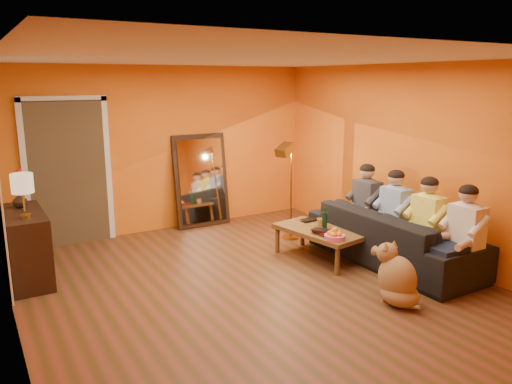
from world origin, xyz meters
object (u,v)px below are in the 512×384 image
tumbler (321,222)px  person_far_right (367,206)px  table_lamp (23,196)px  person_far_left (465,236)px  sofa (392,236)px  vase (20,200)px  person_mid_left (428,225)px  wine_bottle (325,218)px  dog (397,274)px  person_mid_right (395,215)px  floor_lamp (291,193)px  mirror_frame (201,180)px  laptop (314,220)px  sideboard (26,246)px  coffee_table (319,244)px

tumbler → person_far_right: bearing=-3.9°
table_lamp → person_far_left: size_ratio=0.42×
person_far_left → person_far_right: bearing=90.0°
sofa → tumbler: bearing=42.7°
vase → sofa: bearing=-25.8°
person_mid_left → wine_bottle: bearing=130.8°
dog → person_mid_left: 1.16m
person_mid_left → person_mid_right: (0.00, 0.55, 0.00)m
person_far_left → floor_lamp: bearing=106.0°
mirror_frame → person_far_right: (1.58, -2.23, -0.15)m
laptop → sideboard: bearing=159.3°
person_mid_left → person_far_right: size_ratio=1.00×
sideboard → wine_bottle: size_ratio=3.81×
person_far_right → wine_bottle: size_ratio=3.94×
person_far_right → vase: person_far_right is taller
floor_lamp → laptop: bearing=-114.0°
mirror_frame → person_far_right: mirror_frame is taller
wine_bottle → person_far_left: bearing=-61.1°
mirror_frame → person_mid_left: bearing=-64.6°
tumbler → person_far_left: bearing=-65.4°
laptop → floor_lamp: bearing=82.9°
coffee_table → sofa: bearing=-46.7°
sideboard → person_mid_right: size_ratio=0.97×
sideboard → vase: (0.00, 0.25, 0.52)m
dog → person_far_left: person_far_left is taller
mirror_frame → coffee_table: bearing=-73.5°
person_mid_right → wine_bottle: 0.95m
tumbler → vase: (-3.59, 1.35, 0.47)m
mirror_frame → coffee_table: mirror_frame is taller
mirror_frame → dog: 3.90m
dog → person_far_right: bearing=68.7°
floor_lamp → person_far_right: bearing=-74.4°
person_mid_left → tumbler: (-0.78, 1.15, -0.14)m
coffee_table → floor_lamp: floor_lamp is taller
floor_lamp → dog: floor_lamp is taller
sofa → wine_bottle: size_ratio=7.86×
sofa → vase: size_ratio=13.29×
sideboard → tumbler: (3.59, -1.10, 0.05)m
mirror_frame → dog: mirror_frame is taller
table_lamp → person_far_right: size_ratio=0.42×
person_far_left → dog: bearing=177.2°
person_far_right → person_far_left: bearing=-90.0°
person_mid_left → person_mid_right: size_ratio=1.00×
person_mid_left → laptop: size_ratio=3.42×
person_mid_left → wine_bottle: 1.30m
floor_lamp → person_mid_right: (0.72, -1.41, -0.11)m
table_lamp → coffee_table: size_ratio=0.42×
mirror_frame → person_far_left: (1.58, -3.88, -0.15)m
floor_lamp → laptop: (0.00, -0.58, -0.29)m
dog → person_far_right: 1.91m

